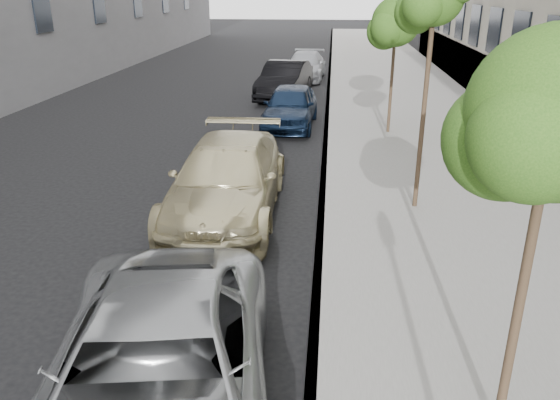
# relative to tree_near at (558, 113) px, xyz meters

# --- Properties ---
(sidewalk) EXTENTS (6.40, 72.00, 0.14)m
(sidewalk) POSITION_rel_tree_near_xyz_m (1.07, 22.50, -3.55)
(sidewalk) COLOR gray
(sidewalk) RESTS_ON ground
(curb) EXTENTS (0.15, 72.00, 0.14)m
(curb) POSITION_rel_tree_near_xyz_m (-2.05, 22.50, -3.55)
(curb) COLOR #9E9B93
(curb) RESTS_ON ground
(tree_near) EXTENTS (1.83, 1.63, 4.38)m
(tree_near) POSITION_rel_tree_near_xyz_m (0.00, 0.00, 0.00)
(tree_near) COLOR #38281C
(tree_near) RESTS_ON sidewalk
(tree_far) EXTENTS (1.81, 1.61, 4.34)m
(tree_far) POSITION_rel_tree_near_xyz_m (-0.00, 13.00, -0.03)
(tree_far) COLOR #38281C
(tree_far) RESTS_ON sidewalk
(minivan) EXTENTS (3.27, 5.66, 1.48)m
(minivan) POSITION_rel_tree_near_xyz_m (-3.67, -0.25, -2.87)
(minivan) COLOR #9D9FA1
(minivan) RESTS_ON ground
(suv) EXTENTS (2.27, 5.45, 1.57)m
(suv) POSITION_rel_tree_near_xyz_m (-4.07, 6.00, -2.83)
(suv) COLOR #C8BC8E
(suv) RESTS_ON ground
(sedan_blue) EXTENTS (1.88, 4.30, 1.44)m
(sedan_blue) POSITION_rel_tree_near_xyz_m (-3.33, 13.96, -2.89)
(sedan_blue) COLOR #0E1B31
(sedan_blue) RESTS_ON ground
(sedan_black) EXTENTS (2.29, 4.95, 1.57)m
(sedan_black) POSITION_rel_tree_near_xyz_m (-3.95, 19.06, -2.83)
(sedan_black) COLOR black
(sedan_black) RESTS_ON ground
(sedan_rear) EXTENTS (2.18, 4.84, 1.38)m
(sedan_rear) POSITION_rel_tree_near_xyz_m (-3.33, 24.42, -2.93)
(sedan_rear) COLOR #9D9FA4
(sedan_rear) RESTS_ON ground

